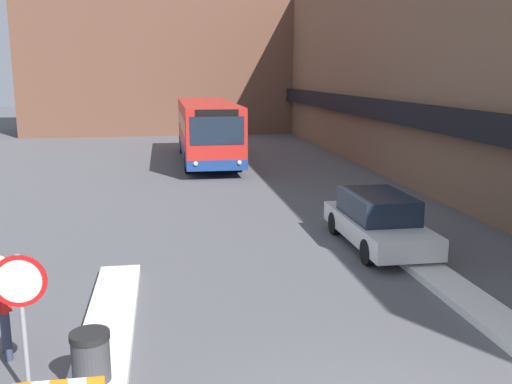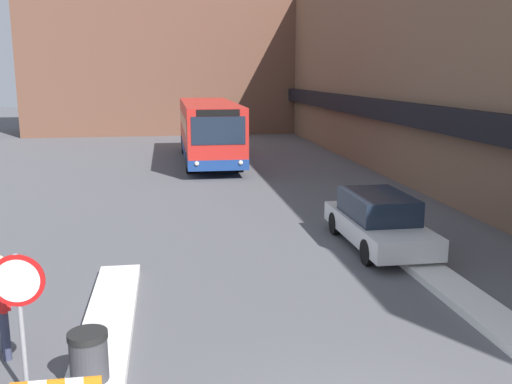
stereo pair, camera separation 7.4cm
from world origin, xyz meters
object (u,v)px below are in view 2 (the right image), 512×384
at_px(stop_sign, 19,296).
at_px(trash_bin, 89,362).
at_px(pedestrian, 1,296).
at_px(city_bus, 209,130).
at_px(parked_car_front, 378,220).

height_order(stop_sign, trash_bin, stop_sign).
bearing_deg(pedestrian, stop_sign, 4.15).
xyz_separation_m(stop_sign, pedestrian, (-0.65, 1.42, -0.53)).
xyz_separation_m(city_bus, stop_sign, (-4.36, -22.48, -0.13)).
bearing_deg(parked_car_front, stop_sign, -140.60).
bearing_deg(parked_car_front, pedestrian, -149.50).
xyz_separation_m(pedestrian, trash_bin, (1.54, -1.35, -0.58)).
distance_m(city_bus, stop_sign, 22.90).
distance_m(city_bus, trash_bin, 22.72).
relative_size(city_bus, parked_car_front, 2.54).
height_order(city_bus, parked_car_front, city_bus).
relative_size(city_bus, pedestrian, 6.50).
bearing_deg(stop_sign, trash_bin, 4.22).
bearing_deg(trash_bin, parked_car_front, 42.56).
height_order(stop_sign, pedestrian, stop_sign).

